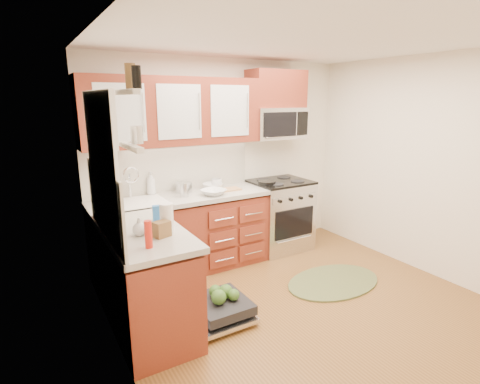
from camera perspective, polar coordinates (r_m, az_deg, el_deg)
floor at (r=3.92m, az=10.49°, el=-17.13°), size 3.50×3.50×0.00m
ceiling at (r=3.40m, az=12.50°, el=21.95°), size 3.50×3.50×0.00m
wall_back at (r=4.87m, az=-2.46°, el=4.99°), size 3.50×0.04×2.50m
wall_left at (r=2.65m, az=-18.14°, el=-3.43°), size 0.04×3.50×2.50m
wall_right at (r=4.78m, az=27.28°, el=3.28°), size 0.04×3.50×2.50m
base_cabinet_back at (r=4.52m, az=-8.71°, el=-6.73°), size 2.05×0.60×0.85m
base_cabinet_left at (r=3.50m, az=-14.16°, el=-13.40°), size 0.60×1.25×0.85m
countertop_back at (r=4.36m, az=-8.89°, el=-0.92°), size 2.07×0.64×0.05m
countertop_left at (r=3.32m, az=-14.48°, el=-6.06°), size 0.64×1.27×0.05m
backsplash_back at (r=4.57m, az=-10.43°, el=3.67°), size 2.05×0.02×0.57m
backsplash_left at (r=3.16m, az=-19.95°, el=-1.55°), size 0.02×1.25×0.57m
upper_cabinets at (r=4.35m, az=-10.07°, el=12.00°), size 2.05×0.35×0.75m
cabinet_over_mw at (r=5.02m, az=5.53°, el=15.36°), size 0.76×0.35×0.47m
range at (r=5.14m, az=6.05°, el=-3.47°), size 0.76×0.64×0.95m
microwave at (r=5.01m, az=5.58°, el=10.38°), size 0.76×0.38×0.40m
sink at (r=4.22m, az=-15.38°, el=-3.21°), size 0.62×0.50×0.26m
dishwasher at (r=3.66m, az=-3.46°, el=-17.50°), size 0.70×0.60×0.20m
window at (r=3.07m, az=-20.38°, el=4.46°), size 0.03×1.05×1.05m
window_blind at (r=3.04m, az=-20.45°, el=10.65°), size 0.02×0.96×0.40m
shelf_upper at (r=2.21m, az=-16.88°, el=14.38°), size 0.04×0.40×0.03m
shelf_lower at (r=2.22m, az=-16.34°, el=6.64°), size 0.04×0.40×0.03m
rug at (r=4.46m, az=14.05°, el=-13.12°), size 1.30×1.01×0.02m
skillet at (r=4.80m, az=4.11°, el=1.44°), size 0.29×0.29×0.04m
stock_pot at (r=4.52m, az=-8.58°, el=0.72°), size 0.22×0.22×0.12m
cutting_board at (r=4.58m, az=-1.60°, el=0.41°), size 0.27×0.17×0.02m
canister at (r=4.30m, az=-8.47°, el=0.29°), size 0.11×0.11×0.16m
paper_towel_roll at (r=3.19m, az=-11.11°, el=-3.87°), size 0.15×0.15×0.25m
mustard_bottle at (r=3.57m, az=-19.01°, el=-2.67°), size 0.09×0.09×0.22m
red_bottle at (r=2.89m, az=-13.79°, el=-6.28°), size 0.06×0.06×0.21m
wooden_box at (r=3.10m, az=-11.82°, el=-5.55°), size 0.15×0.13×0.13m
blue_carton at (r=3.50m, az=-12.41°, el=-3.18°), size 0.10×0.07×0.15m
bowl_a at (r=4.35m, az=-4.07°, el=-0.04°), size 0.36×0.36×0.07m
bowl_b at (r=4.61m, az=-4.19°, el=0.84°), size 0.32×0.32×0.08m
cup at (r=4.74m, az=-3.59°, el=1.39°), size 0.17×0.17×0.11m
soap_bottle_a at (r=4.46m, az=-13.40°, el=1.30°), size 0.11×0.11×0.27m
soap_bottle_b at (r=3.63m, az=-19.23°, el=-2.51°), size 0.12×0.12×0.21m
soap_bottle_c at (r=3.17m, az=-15.11°, el=-5.11°), size 0.15×0.15×0.15m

